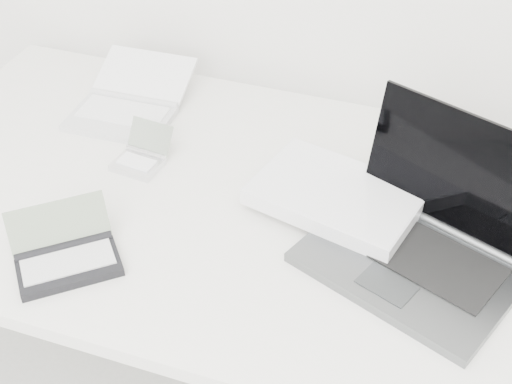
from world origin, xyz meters
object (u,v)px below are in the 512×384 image
(netbook_open_white, at_px, (128,106))
(palmtop_charcoal, at_px, (66,256))
(laptop_large, at_px, (383,219))
(desk, at_px, (277,225))

(netbook_open_white, distance_m, palmtop_charcoal, 0.48)
(laptop_large, relative_size, netbook_open_white, 1.93)
(netbook_open_white, relative_size, palmtop_charcoal, 1.28)
(desk, bearing_deg, palmtop_charcoal, -138.76)
(desk, height_order, laptop_large, laptop_large)
(netbook_open_white, bearing_deg, palmtop_charcoal, -77.42)
(desk, xyz_separation_m, laptop_large, (0.20, -0.01, 0.08))
(desk, bearing_deg, laptop_large, -3.32)
(desk, distance_m, palmtop_charcoal, 0.40)
(netbook_open_white, xyz_separation_m, palmtop_charcoal, (0.12, -0.46, 0.00))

